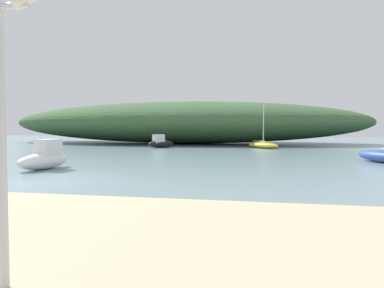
# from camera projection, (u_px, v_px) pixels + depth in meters

# --- Properties ---
(ground_plane) EXTENTS (120.00, 120.00, 0.00)m
(ground_plane) POSITION_uv_depth(u_px,v_px,m) (61.00, 180.00, 13.50)
(ground_plane) COLOR gray
(distant_hill) EXTENTS (42.62, 15.36, 4.88)m
(distant_hill) POSITION_uv_depth(u_px,v_px,m) (183.00, 122.00, 43.94)
(distant_hill) COLOR #3D6038
(distant_hill) RESTS_ON ground
(motorboat_far_left) EXTENTS (1.42, 3.16, 1.37)m
(motorboat_far_left) POSITION_uv_depth(u_px,v_px,m) (45.00, 158.00, 17.05)
(motorboat_far_left) COLOR white
(motorboat_far_left) RESTS_ON ground
(motorboat_off_point) EXTENTS (2.44, 2.64, 1.23)m
(motorboat_off_point) POSITION_uv_depth(u_px,v_px,m) (160.00, 143.00, 34.44)
(motorboat_off_point) COLOR black
(motorboat_off_point) RESTS_ON ground
(sailboat_inner_mooring) EXTENTS (3.32, 3.42, 4.13)m
(sailboat_inner_mooring) POSITION_uv_depth(u_px,v_px,m) (263.00, 145.00, 33.42)
(sailboat_inner_mooring) COLOR gold
(sailboat_inner_mooring) RESTS_ON ground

